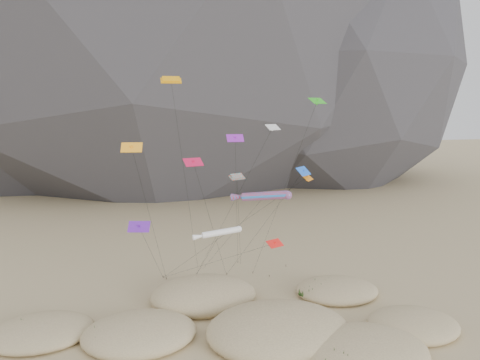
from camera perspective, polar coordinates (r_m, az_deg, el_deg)
name	(u,v)px	position (r m, az deg, el deg)	size (l,w,h in m)	color
ground	(248,359)	(49.61, 0.98, -20.93)	(500.00, 500.00, 0.00)	#CCB789
dunes	(229,335)	(52.20, -1.37, -18.39)	(51.47, 36.18, 4.16)	#CCB789
dune_grass	(221,333)	(52.46, -2.30, -18.11)	(43.16, 28.90, 1.48)	black
kite_stakes	(226,272)	(71.23, -1.77, -11.17)	(19.07, 7.13, 0.30)	#3F2D1E
rainbow_tube_kite	(263,196)	(58.17, 2.77, -1.96)	(8.67, 15.54, 14.54)	red
white_tube_kite	(219,233)	(54.55, -2.61, -6.45)	(5.97, 12.36, 10.81)	white
orange_parafoil	(171,83)	(57.40, -8.35, 11.57)	(5.93, 11.95, 28.26)	orange
multi_parafoil	(237,178)	(58.34, -0.36, 0.21)	(4.88, 13.62, 16.44)	red
delta_kites	(237,170)	(55.53, -0.35, 1.23)	(25.64, 20.87, 25.73)	green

